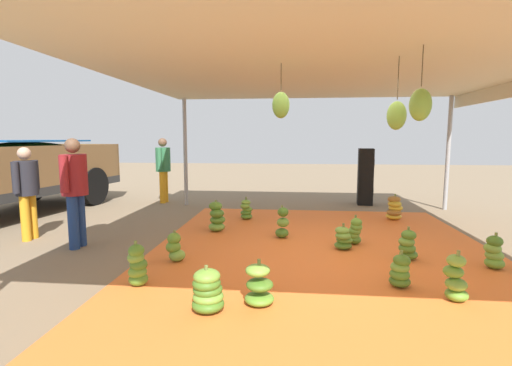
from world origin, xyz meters
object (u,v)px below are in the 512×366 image
Objects in this scene: banana_bunch_12 at (355,232)px; banana_bunch_8 at (208,291)px; banana_bunch_13 at (456,280)px; banana_bunch_11 at (343,239)px; banana_bunch_4 at (282,224)px; banana_bunch_7 at (246,210)px; speaker_stack at (365,177)px; worker_2 at (163,165)px; banana_bunch_3 at (137,266)px; worker_1 at (75,184)px; banana_bunch_0 at (408,246)px; banana_bunch_6 at (175,248)px; banana_bunch_10 at (217,218)px; banana_bunch_1 at (259,286)px; banana_bunch_9 at (494,253)px; banana_bunch_14 at (394,209)px; worker_0 at (27,186)px.

banana_bunch_8 is at bearing 143.86° from banana_bunch_12.
banana_bunch_12 is at bearing 19.45° from banana_bunch_13.
banana_bunch_4 is at bearing 59.38° from banana_bunch_11.
banana_bunch_7 reaches higher than banana_bunch_11.
banana_bunch_11 is 0.28× the size of speaker_stack.
worker_2 is at bearing 42.84° from banana_bunch_13.
worker_1 is (1.42, 1.63, 0.79)m from banana_bunch_3.
speaker_stack reaches higher than banana_bunch_0.
banana_bunch_6 is 1.78m from banana_bunch_10.
speaker_stack reaches higher than banana_bunch_4.
banana_bunch_1 is at bearing 150.21° from banana_bunch_12.
banana_bunch_9 is (1.61, -3.58, 0.01)m from banana_bunch_8.
speaker_stack is (3.28, -3.36, 0.48)m from banana_bunch_10.
banana_bunch_13 is (-2.72, -3.20, -0.02)m from banana_bunch_10.
worker_1 is (1.98, 2.62, 0.82)m from banana_bunch_8.
banana_bunch_3 is 4.69m from banana_bunch_9.
worker_2 is (3.93, 4.35, 0.86)m from banana_bunch_11.
banana_bunch_3 reaches higher than banana_bunch_9.
banana_bunch_11 is (-0.92, -2.24, -0.09)m from banana_bunch_10.
banana_bunch_0 is at bearing 169.14° from banana_bunch_14.
worker_2 is at bearing 23.36° from banana_bunch_8.
banana_bunch_7 is 3.21m from banana_bunch_14.
banana_bunch_14 is at bearing -69.50° from banana_bunch_10.
speaker_stack is at bearing -32.36° from banana_bunch_3.
banana_bunch_13 is at bearing -175.87° from banana_bunch_0.
banana_bunch_8 reaches higher than banana_bunch_11.
worker_1 is (0.13, 5.14, 0.82)m from banana_bunch_0.
banana_bunch_10 is at bearing 110.50° from banana_bunch_14.
banana_bunch_12 is 0.28× the size of worker_1.
banana_bunch_13 is 5.50m from worker_1.
banana_bunch_6 is at bearing 128.89° from banana_bunch_14.
banana_bunch_1 is 0.88× the size of banana_bunch_14.
worker_0 reaches higher than banana_bunch_12.
banana_bunch_6 is 2.93m from banana_bunch_12.
banana_bunch_4 is 1.17× the size of banana_bunch_9.
banana_bunch_4 is 1.67m from banana_bunch_7.
banana_bunch_1 reaches higher than banana_bunch_7.
banana_bunch_8 is at bearing -150.66° from banana_bunch_6.
banana_bunch_12 is (2.40, -1.37, 0.01)m from banana_bunch_1.
banana_bunch_13 reaches higher than banana_bunch_9.
banana_bunch_1 is 1.04× the size of banana_bunch_8.
banana_bunch_6 is at bearing -10.64° from banana_bunch_3.
banana_bunch_0 is at bearing -69.71° from banana_bunch_3.
speaker_stack is (4.65, -0.25, 0.53)m from banana_bunch_0.
banana_bunch_7 is (1.45, 0.83, -0.05)m from banana_bunch_4.
banana_bunch_12 is at bearing -54.85° from banana_bunch_3.
banana_bunch_9 is at bearing -65.79° from banana_bunch_8.
worker_1 is (-2.34, 2.46, 0.82)m from banana_bunch_7.
worker_1 reaches higher than banana_bunch_0.
speaker_stack is at bearing -1.50° from banana_bunch_13.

